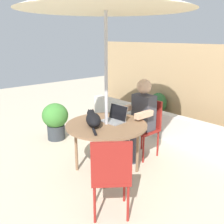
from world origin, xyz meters
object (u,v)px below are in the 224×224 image
at_px(chair_occupied, 147,123).
at_px(patio_table, 106,128).
at_px(laptop, 116,117).
at_px(person_seated, 140,115).
at_px(cat, 93,119).
at_px(potted_plant_by_chair, 158,108).
at_px(potted_plant_near_fence, 55,119).
at_px(chair_empty, 111,172).

bearing_deg(chair_occupied, patio_table, -90.00).
bearing_deg(laptop, person_seated, 88.18).
height_order(chair_occupied, person_seated, person_seated).
bearing_deg(laptop, patio_table, -85.05).
bearing_deg(laptop, cat, -100.91).
bearing_deg(patio_table, chair_occupied, 90.00).
bearing_deg(patio_table, potted_plant_by_chair, 109.41).
bearing_deg(potted_plant_near_fence, patio_table, -2.56).
bearing_deg(person_seated, chair_occupied, 90.00).
distance_m(patio_table, potted_plant_near_fence, 1.55).
relative_size(cat, potted_plant_near_fence, 0.84).
bearing_deg(person_seated, potted_plant_near_fence, -158.33).
distance_m(laptop, potted_plant_by_chair, 1.95).
xyz_separation_m(person_seated, cat, (-0.08, -0.84, 0.09)).
xyz_separation_m(potted_plant_near_fence, potted_plant_by_chair, (0.83, 1.91, 0.04)).
distance_m(patio_table, laptop, 0.22).
bearing_deg(potted_plant_by_chair, laptop, -69.24).
xyz_separation_m(patio_table, person_seated, (-0.00, 0.68, 0.04)).
bearing_deg(chair_empty, laptop, 135.29).
bearing_deg(laptop, chair_occupied, 88.62).
bearing_deg(potted_plant_by_chair, chair_empty, -60.37).
relative_size(chair_occupied, potted_plant_near_fence, 1.32).
relative_size(patio_table, chair_empty, 1.23).
height_order(chair_empty, cat, chair_empty).
relative_size(person_seated, cat, 2.16).
relative_size(patio_table, laptop, 3.46).
distance_m(laptop, potted_plant_near_fence, 1.56).
height_order(chair_empty, potted_plant_by_chair, chair_empty).
relative_size(chair_occupied, potted_plant_by_chair, 1.22).
xyz_separation_m(chair_occupied, potted_plant_near_fence, (-1.53, -0.77, -0.14)).
bearing_deg(chair_empty, person_seated, 121.11).
relative_size(cat, potted_plant_by_chair, 0.78).
height_order(cat, potted_plant_near_fence, cat).
relative_size(chair_empty, potted_plant_near_fence, 1.32).
relative_size(chair_occupied, cat, 1.57).
xyz_separation_m(cat, potted_plant_by_chair, (-0.62, 2.14, -0.37)).
height_order(patio_table, potted_plant_near_fence, patio_table).
relative_size(patio_table, potted_plant_by_chair, 1.50).
bearing_deg(potted_plant_by_chair, cat, -73.97).
height_order(chair_empty, person_seated, person_seated).
height_order(laptop, potted_plant_by_chair, laptop).
distance_m(chair_occupied, chair_empty, 1.62).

